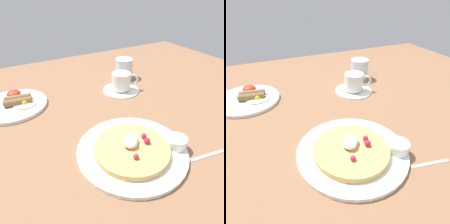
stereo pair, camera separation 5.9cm
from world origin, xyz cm
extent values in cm
cube|color=#896043|center=(0.00, 0.00, -1.50)|extent=(176.88, 135.81, 3.00)
cylinder|color=white|center=(3.17, -13.16, 0.54)|extent=(27.70, 27.70, 1.07)
cylinder|color=tan|center=(2.52, -13.92, 1.85)|extent=(18.53, 18.53, 1.56)
sphere|color=#C12040|center=(7.01, -12.79, 3.33)|extent=(1.38, 1.38, 1.38)
sphere|color=#C11F3F|center=(6.48, -14.68, 3.42)|extent=(1.57, 1.57, 1.57)
sphere|color=#BF2943|center=(4.06, -12.61, 3.37)|extent=(1.46, 1.46, 1.46)
sphere|color=red|center=(1.43, -13.71, 3.41)|extent=(1.54, 1.54, 1.54)
sphere|color=#CB2640|center=(1.07, -17.60, 3.27)|extent=(1.28, 1.28, 1.28)
sphere|color=navy|center=(2.92, -13.69, 3.33)|extent=(1.39, 1.39, 1.39)
ellipsoid|color=white|center=(2.29, -13.50, 3.69)|extent=(3.52, 3.52, 2.11)
ellipsoid|color=white|center=(3.23, -12.42, 3.66)|extent=(3.43, 3.43, 2.06)
cylinder|color=white|center=(13.50, -17.94, 2.41)|extent=(5.12, 5.12, 2.68)
cylinder|color=#5E1E0A|center=(13.50, -17.94, 2.95)|extent=(4.20, 4.20, 0.32)
cylinder|color=white|center=(-19.65, 25.61, 0.56)|extent=(22.78, 22.78, 1.13)
cylinder|color=brown|center=(-17.43, 26.57, 2.31)|extent=(9.08, 3.53, 2.37)
cylinder|color=brown|center=(-17.94, 23.89, 2.31)|extent=(9.08, 3.48, 2.37)
ellipsoid|color=white|center=(-16.02, 22.86, 1.43)|extent=(7.82, 6.65, 0.60)
sphere|color=yellow|center=(-16.02, 22.86, 1.93)|extent=(2.00, 2.00, 2.00)
ellipsoid|color=#B0301A|center=(-18.25, 30.53, 2.43)|extent=(4.76, 4.76, 2.62)
cylinder|color=white|center=(19.14, 17.44, 0.42)|extent=(14.25, 14.25, 0.85)
cylinder|color=white|center=(19.14, 17.44, 4.08)|extent=(7.16, 7.16, 6.47)
torus|color=white|center=(23.38, 15.71, 4.40)|extent=(4.40, 2.41, 4.42)
cylinder|color=#9B7156|center=(19.14, 17.44, 6.15)|extent=(6.08, 6.08, 0.52)
cube|color=silver|center=(18.76, -23.73, 0.15)|extent=(9.82, 2.49, 0.30)
cylinder|color=silver|center=(27.20, 27.85, 4.25)|extent=(7.47, 7.47, 8.51)
camera|label=1|loc=(-20.34, -43.77, 36.77)|focal=32.80mm
camera|label=2|loc=(-15.09, -46.41, 36.77)|focal=32.80mm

